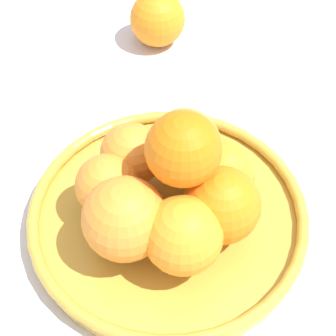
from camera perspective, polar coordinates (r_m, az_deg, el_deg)
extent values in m
plane|color=silver|center=(0.60, 0.00, -5.63)|extent=(4.00, 4.00, 0.00)
cylinder|color=gold|center=(0.60, 0.00, -5.23)|extent=(0.29, 0.29, 0.01)
torus|color=gold|center=(0.59, 0.00, -4.46)|extent=(0.29, 0.29, 0.01)
sphere|color=orange|center=(0.53, -4.42, -5.18)|extent=(0.08, 0.08, 0.08)
sphere|color=orange|center=(0.52, 1.52, -6.85)|extent=(0.08, 0.08, 0.08)
sphere|color=orange|center=(0.54, 5.48, -3.77)|extent=(0.08, 0.08, 0.08)
sphere|color=orange|center=(0.57, 5.56, -0.41)|extent=(0.07, 0.07, 0.07)
sphere|color=orange|center=(0.58, 1.69, 2.34)|extent=(0.08, 0.08, 0.08)
sphere|color=orange|center=(0.58, -3.64, 1.44)|extent=(0.07, 0.07, 0.07)
sphere|color=orange|center=(0.56, -6.23, -1.78)|extent=(0.06, 0.06, 0.06)
sphere|color=orange|center=(0.51, 1.55, 1.91)|extent=(0.07, 0.07, 0.07)
sphere|color=orange|center=(0.80, -1.07, 14.91)|extent=(0.08, 0.08, 0.08)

